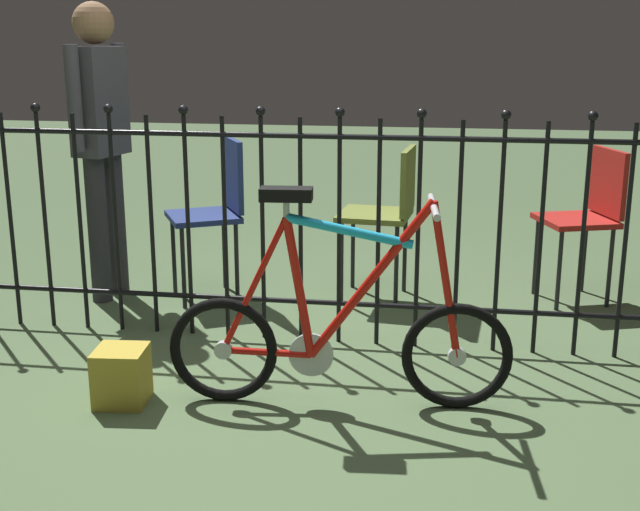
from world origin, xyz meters
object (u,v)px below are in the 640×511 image
object	(u,v)px
chair_olive	(388,206)
bicycle	(338,332)
display_crate	(122,376)
person_visitor	(100,127)
chair_red	(589,209)
chair_navy	(217,203)

from	to	relation	value
chair_olive	bicycle	bearing A→B (deg)	-93.20
chair_olive	display_crate	size ratio (longest dim) A/B	3.69
person_visitor	display_crate	size ratio (longest dim) A/B	7.00
chair_red	chair_navy	distance (m)	2.04
chair_red	person_visitor	size ratio (longest dim) A/B	0.52
chair_navy	person_visitor	size ratio (longest dim) A/B	0.55
chair_olive	display_crate	bearing A→B (deg)	-121.47
bicycle	chair_navy	bearing A→B (deg)	123.35
chair_navy	person_visitor	xyz separation A→B (m)	(-0.60, -0.10, 0.42)
chair_red	chair_navy	world-z (taller)	chair_navy
chair_red	display_crate	distance (m)	2.67
chair_olive	person_visitor	bearing A→B (deg)	-172.02
chair_navy	chair_olive	distance (m)	0.95
bicycle	display_crate	bearing A→B (deg)	-171.90
chair_red	bicycle	bearing A→B (deg)	-126.70
chair_olive	display_crate	xyz separation A→B (m)	(-0.94, -1.54, -0.41)
chair_red	display_crate	bearing A→B (deg)	-140.28
chair_olive	chair_navy	bearing A→B (deg)	-173.11
chair_red	person_visitor	xyz separation A→B (m)	(-2.63, -0.36, 0.44)
display_crate	chair_olive	bearing A→B (deg)	58.53
person_visitor	chair_olive	bearing A→B (deg)	7.98
chair_red	chair_olive	distance (m)	1.10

